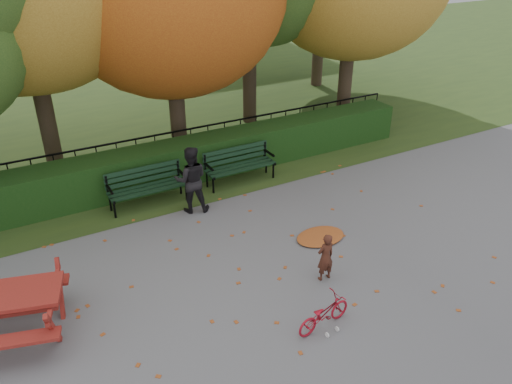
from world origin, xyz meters
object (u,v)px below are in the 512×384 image
bench_right (239,162)px  bicycle (324,313)px  bench_left (146,184)px  adult (191,180)px  child (325,257)px

bench_right → bicycle: size_ratio=1.72×
bench_left → bench_right: same height
bench_left → bicycle: 5.46m
bench_left → adult: bearing=-45.4°
child → bicycle: child is taller
child → bicycle: bearing=53.3°
bench_right → adult: adult is taller
child → bicycle: (-0.76, -1.01, -0.20)m
bench_right → bicycle: (-1.27, -5.33, -0.25)m
adult → bicycle: 4.57m
child → adult: 3.70m
bench_left → adult: 1.15m
bench_right → bicycle: 5.49m
bench_right → child: 4.35m
adult → child: bearing=127.1°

